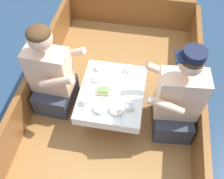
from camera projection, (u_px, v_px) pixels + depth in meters
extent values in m
plane|color=navy|center=(114.00, 119.00, 3.03)|extent=(60.00, 60.00, 0.00)
cube|color=#9E6B38|center=(114.00, 111.00, 2.89)|extent=(1.78, 2.84, 0.35)
cube|color=brown|center=(35.00, 81.00, 2.68)|extent=(0.06, 2.84, 0.39)
cube|color=brown|center=(198.00, 104.00, 2.50)|extent=(0.06, 2.84, 0.39)
cube|color=brown|center=(131.00, 10.00, 3.40)|extent=(1.66, 0.06, 0.45)
cylinder|color=#B2B2B7|center=(112.00, 102.00, 2.54)|extent=(0.07, 0.07, 0.35)
cube|color=#9E6B38|center=(112.00, 92.00, 2.39)|extent=(0.58, 0.70, 0.02)
cube|color=white|center=(112.00, 91.00, 2.38)|extent=(0.61, 0.73, 0.00)
cube|color=white|center=(105.00, 127.00, 2.21)|extent=(0.61, 0.00, 0.10)
cube|color=white|center=(118.00, 67.00, 2.64)|extent=(0.61, 0.00, 0.10)
cube|color=#333847|center=(56.00, 94.00, 2.66)|extent=(0.38, 0.46, 0.26)
cube|color=beige|center=(49.00, 71.00, 2.36)|extent=(0.41, 0.24, 0.49)
sphere|color=beige|center=(40.00, 38.00, 2.04)|extent=(0.22, 0.22, 0.22)
ellipsoid|color=#472D19|center=(38.00, 33.00, 2.01)|extent=(0.21, 0.21, 0.12)
cylinder|color=beige|center=(70.00, 53.00, 2.38)|extent=(0.34, 0.09, 0.21)
cylinder|color=beige|center=(56.00, 82.00, 2.17)|extent=(0.34, 0.09, 0.21)
cube|color=#333847|center=(171.00, 118.00, 2.48)|extent=(0.40, 0.47, 0.26)
cube|color=beige|center=(180.00, 95.00, 2.18)|extent=(0.42, 0.26, 0.51)
sphere|color=beige|center=(191.00, 64.00, 1.86)|extent=(0.19, 0.19, 0.19)
ellipsoid|color=#472D19|center=(193.00, 60.00, 1.82)|extent=(0.18, 0.18, 0.10)
cylinder|color=beige|center=(165.00, 105.00, 2.00)|extent=(0.34, 0.10, 0.21)
cylinder|color=beige|center=(163.00, 72.00, 2.22)|extent=(0.34, 0.10, 0.21)
cylinder|color=black|center=(195.00, 54.00, 1.78)|extent=(0.18, 0.18, 0.06)
cube|color=black|center=(182.00, 56.00, 1.81)|extent=(0.11, 0.14, 0.01)
cylinder|color=silver|center=(103.00, 93.00, 2.36)|extent=(0.20, 0.20, 0.01)
cylinder|color=silver|center=(130.00, 91.00, 2.37)|extent=(0.21, 0.21, 0.01)
cube|color=#E0BC7F|center=(103.00, 91.00, 2.35)|extent=(0.12, 0.09, 0.04)
cube|color=#669347|center=(103.00, 90.00, 2.33)|extent=(0.10, 0.08, 0.01)
cylinder|color=silver|center=(102.00, 68.00, 2.53)|extent=(0.13, 0.13, 0.04)
cylinder|color=beige|center=(102.00, 67.00, 2.53)|extent=(0.11, 0.11, 0.02)
cylinder|color=silver|center=(117.00, 110.00, 2.23)|extent=(0.13, 0.13, 0.04)
cylinder|color=beige|center=(117.00, 109.00, 2.22)|extent=(0.11, 0.11, 0.02)
cylinder|color=silver|center=(98.00, 78.00, 2.45)|extent=(0.12, 0.12, 0.04)
cylinder|color=beige|center=(98.00, 78.00, 2.44)|extent=(0.09, 0.09, 0.02)
cylinder|color=silver|center=(101.00, 108.00, 2.24)|extent=(0.13, 0.13, 0.04)
cylinder|color=beige|center=(101.00, 107.00, 2.23)|extent=(0.11, 0.11, 0.02)
cylinder|color=silver|center=(128.00, 68.00, 2.51)|extent=(0.06, 0.06, 0.07)
torus|color=silver|center=(133.00, 69.00, 2.50)|extent=(0.04, 0.01, 0.04)
cylinder|color=#3D2314|center=(129.00, 67.00, 2.49)|extent=(0.05, 0.05, 0.01)
cylinder|color=silver|center=(85.00, 101.00, 2.27)|extent=(0.08, 0.08, 0.06)
torus|color=silver|center=(90.00, 102.00, 2.27)|extent=(0.04, 0.01, 0.04)
cylinder|color=#3D2314|center=(85.00, 100.00, 2.26)|extent=(0.07, 0.07, 0.01)
cylinder|color=silver|center=(130.00, 108.00, 2.23)|extent=(0.06, 0.06, 0.05)
cylinder|color=beige|center=(130.00, 108.00, 2.23)|extent=(0.07, 0.07, 0.03)
cube|color=silver|center=(119.00, 100.00, 2.32)|extent=(0.16, 0.09, 0.00)
cube|color=silver|center=(126.00, 98.00, 2.33)|extent=(0.04, 0.03, 0.00)
cube|color=silver|center=(115.00, 70.00, 2.54)|extent=(0.11, 0.14, 0.00)
ellipsoid|color=silver|center=(112.00, 66.00, 2.58)|extent=(0.04, 0.02, 0.01)
cube|color=silver|center=(121.00, 120.00, 2.19)|extent=(0.07, 0.16, 0.00)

